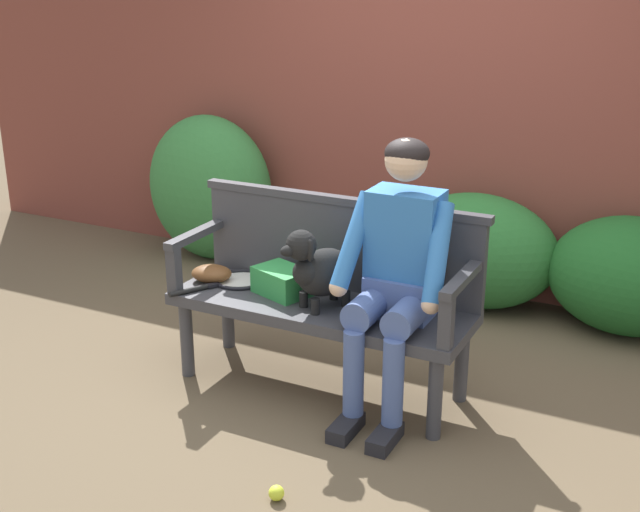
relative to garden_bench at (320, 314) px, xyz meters
name	(u,v)px	position (x,y,z in m)	size (l,w,h in m)	color
ground_plane	(320,386)	(0.00, 0.00, -0.42)	(40.00, 40.00, 0.00)	brown
brick_garden_fence	(443,136)	(0.00, 1.83, 0.59)	(8.00, 0.30, 2.02)	brown
hedge_bush_far_left	(476,251)	(0.39, 1.44, -0.04)	(1.06, 0.64, 0.75)	#286B2D
hedge_bush_far_right	(210,188)	(-1.65, 1.45, 0.13)	(1.00, 0.61, 1.09)	#337538
hedge_bush_mid_left	(630,276)	(1.33, 1.46, -0.06)	(0.97, 0.73, 0.71)	#1E5B23
garden_bench	(320,314)	(0.00, 0.00, 0.00)	(1.55, 0.52, 0.48)	#38383D
bench_backrest	(340,242)	(0.00, 0.23, 0.32)	(1.59, 0.06, 0.50)	#38383D
bench_armrest_left_end	(188,248)	(-0.74, -0.09, 0.27)	(0.06, 0.52, 0.28)	#38383D
bench_armrest_right_end	(456,296)	(0.74, -0.09, 0.27)	(0.06, 0.52, 0.28)	#38383D
person_seated	(397,267)	(0.42, -0.02, 0.33)	(0.56, 0.66, 1.35)	black
dog_on_bench	(319,268)	(0.03, -0.07, 0.28)	(0.33, 0.41, 0.42)	black
tennis_racket	(236,281)	(-0.53, 0.05, 0.07)	(0.41, 0.57, 0.03)	black
baseball_glove	(211,274)	(-0.66, 0.00, 0.11)	(0.22, 0.17, 0.09)	brown
sports_bag	(282,281)	(-0.23, 0.02, 0.13)	(0.28, 0.20, 0.14)	#2D8E42
tennis_ball	(276,493)	(0.28, -0.95, -0.38)	(0.07, 0.07, 0.07)	#CCDB33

